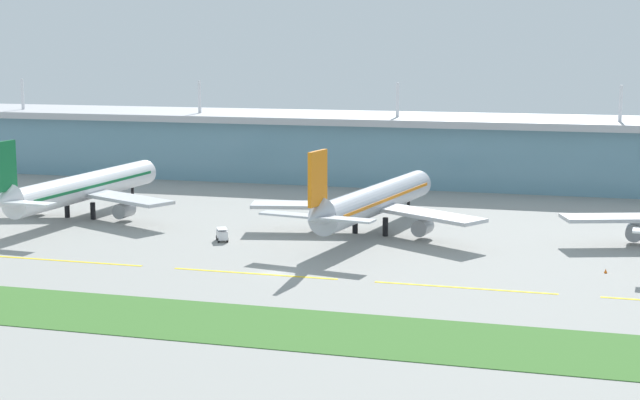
% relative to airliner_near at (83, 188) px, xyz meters
% --- Properties ---
extents(ground_plane, '(600.00, 600.00, 0.00)m').
position_rel_airliner_near_xyz_m(ground_plane, '(55.60, -37.00, -6.45)').
color(ground_plane, gray).
extents(terminal_building, '(288.00, 34.00, 26.94)m').
position_rel_airliner_near_xyz_m(terminal_building, '(55.60, 71.76, 2.73)').
color(terminal_building, '#6693A8').
rests_on(terminal_building, ground).
extents(airliner_near, '(48.70, 61.13, 18.90)m').
position_rel_airliner_near_xyz_m(airliner_near, '(0.00, 0.00, 0.00)').
color(airliner_near, silver).
rests_on(airliner_near, ground).
extents(airliner_middle, '(48.07, 59.78, 18.90)m').
position_rel_airliner_near_xyz_m(airliner_middle, '(63.88, -0.56, -0.00)').
color(airliner_middle, '#ADB2BC').
rests_on(airliner_middle, ground).
extents(taxiway_stripe_mid_west, '(28.00, 0.70, 0.04)m').
position_rel_airliner_near_xyz_m(taxiway_stripe_mid_west, '(18.60, -38.69, -6.43)').
color(taxiway_stripe_mid_west, yellow).
rests_on(taxiway_stripe_mid_west, ground).
extents(taxiway_stripe_centre, '(28.00, 0.70, 0.04)m').
position_rel_airliner_near_xyz_m(taxiway_stripe_centre, '(52.60, -38.69, -6.43)').
color(taxiway_stripe_centre, yellow).
rests_on(taxiway_stripe_centre, ground).
extents(taxiway_stripe_mid_east, '(28.00, 0.70, 0.04)m').
position_rel_airliner_near_xyz_m(taxiway_stripe_mid_east, '(86.60, -38.69, -6.43)').
color(taxiway_stripe_mid_east, yellow).
rests_on(taxiway_stripe_mid_east, ground).
extents(grass_verge, '(300.00, 18.00, 0.10)m').
position_rel_airliner_near_xyz_m(grass_verge, '(55.60, -65.98, -6.40)').
color(grass_verge, '#3D702D').
rests_on(grass_verge, ground).
extents(baggage_cart, '(3.36, 4.02, 2.48)m').
position_rel_airliner_near_xyz_m(baggage_cart, '(37.99, -15.69, -5.18)').
color(baggage_cart, silver).
rests_on(baggage_cart, ground).
extents(safety_cone_left_wingtip, '(0.56, 0.56, 0.70)m').
position_rel_airliner_near_xyz_m(safety_cone_left_wingtip, '(107.59, -22.80, -6.10)').
color(safety_cone_left_wingtip, orange).
rests_on(safety_cone_left_wingtip, ground).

